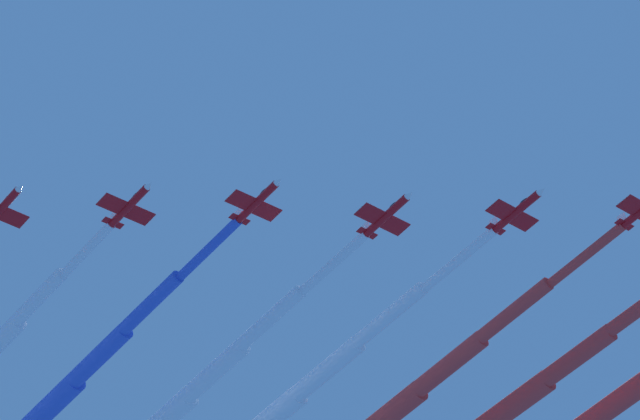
{
  "coord_description": "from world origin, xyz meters",
  "views": [
    {
      "loc": [
        104.05,
        -58.35,
        58.87
      ],
      "look_at": [
        0.0,
        0.0,
        208.43
      ],
      "focal_mm": 77.14,
      "sensor_mm": 36.0,
      "label": 1
    }
  ],
  "objects_px": {
    "jet_starboard_mid": "(210,377)",
    "jet_starboard_inner": "(443,370)",
    "jet_port_inner": "(573,360)",
    "jet_port_outer": "(95,361)",
    "jet_port_mid": "(322,375)"
  },
  "relations": [
    {
      "from": "jet_starboard_inner",
      "to": "jet_port_outer",
      "type": "height_order",
      "value": "jet_port_outer"
    },
    {
      "from": "jet_starboard_mid",
      "to": "jet_port_outer",
      "type": "relative_size",
      "value": 1.0
    },
    {
      "from": "jet_starboard_inner",
      "to": "jet_starboard_mid",
      "type": "distance_m",
      "value": 35.71
    },
    {
      "from": "jet_port_inner",
      "to": "jet_port_outer",
      "type": "xyz_separation_m",
      "value": [
        -39.05,
        -61.81,
        3.69
      ]
    },
    {
      "from": "jet_starboard_inner",
      "to": "jet_port_outer",
      "type": "bearing_deg",
      "value": -120.2
    },
    {
      "from": "jet_starboard_inner",
      "to": "jet_port_outer",
      "type": "relative_size",
      "value": 1.01
    },
    {
      "from": "jet_starboard_mid",
      "to": "jet_port_inner",
      "type": "bearing_deg",
      "value": 57.02
    },
    {
      "from": "jet_starboard_inner",
      "to": "jet_starboard_mid",
      "type": "bearing_deg",
      "value": -120.22
    },
    {
      "from": "jet_port_inner",
      "to": "jet_starboard_mid",
      "type": "height_order",
      "value": "jet_starboard_mid"
    },
    {
      "from": "jet_port_outer",
      "to": "jet_port_inner",
      "type": "bearing_deg",
      "value": 57.72
    },
    {
      "from": "jet_port_mid",
      "to": "jet_starboard_mid",
      "type": "distance_m",
      "value": 17.1
    },
    {
      "from": "jet_port_outer",
      "to": "jet_starboard_inner",
      "type": "bearing_deg",
      "value": 59.8
    },
    {
      "from": "jet_starboard_mid",
      "to": "jet_starboard_inner",
      "type": "bearing_deg",
      "value": 59.78
    },
    {
      "from": "jet_starboard_inner",
      "to": "jet_port_inner",
      "type": "bearing_deg",
      "value": 51.96
    },
    {
      "from": "jet_starboard_inner",
      "to": "jet_starboard_mid",
      "type": "xyz_separation_m",
      "value": [
        -17.97,
        -30.84,
        -0.85
      ]
    }
  ]
}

